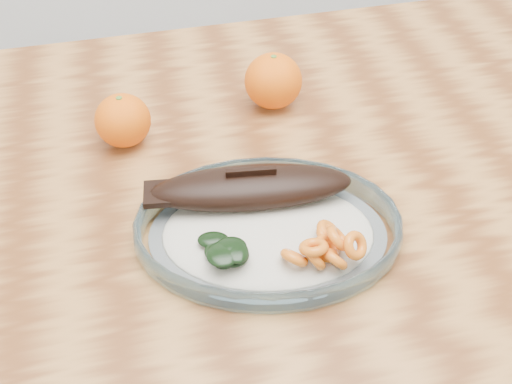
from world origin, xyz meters
TOP-DOWN VIEW (x-y plane):
  - dining_table at (0.00, 0.00)m, footprint 1.20×0.80m
  - plated_meal at (-0.03, -0.12)m, footprint 0.65×0.65m
  - orange_left at (-0.17, 0.10)m, footprint 0.08×0.08m
  - orange_right at (0.05, 0.14)m, footprint 0.08×0.08m

SIDE VIEW (x-z plane):
  - dining_table at x=0.00m, z-range 0.28..1.03m
  - plated_meal at x=-0.03m, z-range 0.73..0.81m
  - orange_left at x=-0.17m, z-range 0.75..0.83m
  - orange_right at x=0.05m, z-range 0.75..0.83m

